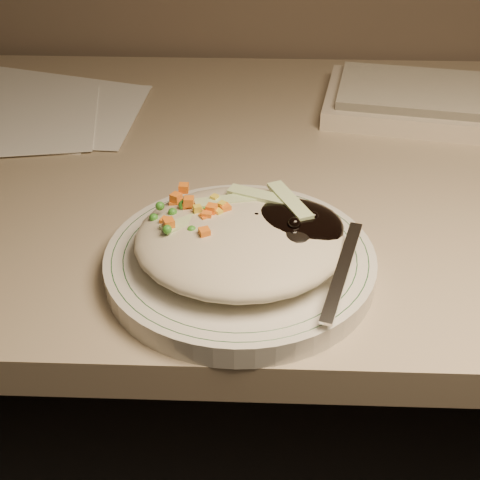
{
  "coord_description": "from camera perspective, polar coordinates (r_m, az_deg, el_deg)",
  "views": [
    {
      "loc": [
        -0.05,
        0.66,
        1.13
      ],
      "look_at": [
        -0.07,
        1.15,
        0.78
      ],
      "focal_mm": 50.0,
      "sensor_mm": 36.0,
      "label": 1
    }
  ],
  "objects": [
    {
      "name": "desk",
      "position": [
        0.93,
        4.91,
        -4.02
      ],
      "size": [
        1.4,
        0.7,
        0.74
      ],
      "color": "gray",
      "rests_on": "ground"
    },
    {
      "name": "meal",
      "position": [
        0.61,
        0.41,
        0.39
      ],
      "size": [
        0.21,
        0.19,
        0.05
      ],
      "color": "#BEB49A",
      "rests_on": "plate"
    },
    {
      "name": "plate",
      "position": [
        0.62,
        -0.0,
        -1.95
      ],
      "size": [
        0.25,
        0.25,
        0.02
      ],
      "primitive_type": "cylinder",
      "color": "silver",
      "rests_on": "desk"
    },
    {
      "name": "plate_rim",
      "position": [
        0.62,
        -0.0,
        -1.21
      ],
      "size": [
        0.24,
        0.24,
        0.0
      ],
      "color": "#144723",
      "rests_on": "plate"
    },
    {
      "name": "papers",
      "position": [
        0.99,
        -19.37,
        10.17
      ],
      "size": [
        0.37,
        0.35,
        0.0
      ],
      "color": "white",
      "rests_on": "desk"
    }
  ]
}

